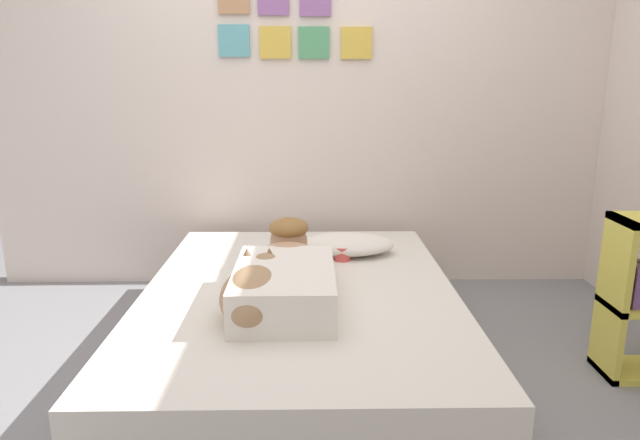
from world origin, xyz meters
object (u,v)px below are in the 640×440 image
person_lying (286,273)px  coffee_cup (342,253)px  bed (300,326)px  pillow (347,244)px  cell_phone (296,277)px  dog (254,291)px

person_lying → coffee_cup: (0.28, 0.51, -0.07)m
bed → pillow: (0.25, 0.53, 0.25)m
bed → cell_phone: size_ratio=14.72×
bed → cell_phone: (-0.02, 0.14, 0.20)m
pillow → dog: 0.94m
bed → dog: size_ratio=3.58×
pillow → coffee_cup: 0.12m
dog → coffee_cup: dog is taller
pillow → dog: bearing=-117.5°
person_lying → coffee_cup: bearing=61.0°
coffee_cup → cell_phone: size_ratio=0.89×
dog → person_lying: bearing=60.4°
pillow → cell_phone: pillow is taller
dog → coffee_cup: 0.83m
dog → pillow: bearing=62.5°
pillow → cell_phone: 0.48m
pillow → dog: size_ratio=0.90×
coffee_cup → cell_phone: (-0.25, -0.28, -0.03)m
bed → coffee_cup: 0.53m
bed → coffee_cup: coffee_cup is taller
coffee_cup → cell_phone: coffee_cup is taller
person_lying → dog: size_ratio=1.60×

